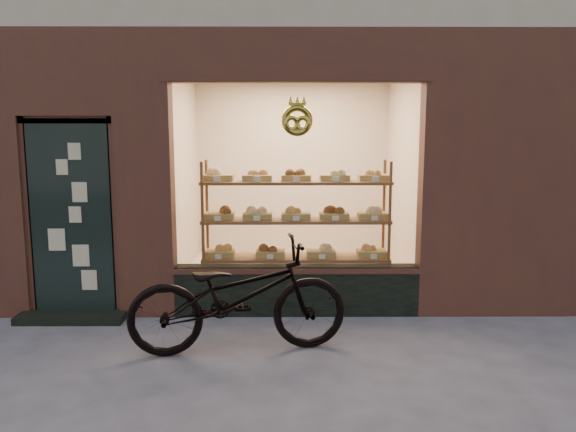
{
  "coord_description": "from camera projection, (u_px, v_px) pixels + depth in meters",
  "views": [
    {
      "loc": [
        0.31,
        -3.97,
        2.06
      ],
      "look_at": [
        0.35,
        2.0,
        1.14
      ],
      "focal_mm": 35.0,
      "sensor_mm": 36.0,
      "label": 1
    }
  ],
  "objects": [
    {
      "name": "display_shelf",
      "position": [
        296.0,
        230.0,
        6.62
      ],
      "size": [
        2.2,
        0.45,
        1.7
      ],
      "color": "brown",
      "rests_on": "ground"
    },
    {
      "name": "bicycle",
      "position": [
        238.0,
        296.0,
        5.18
      ],
      "size": [
        2.1,
        1.01,
        1.06
      ],
      "primitive_type": "imported",
      "rotation": [
        0.0,
        0.0,
        1.73
      ],
      "color": "black",
      "rests_on": "ground"
    },
    {
      "name": "ground",
      "position": [
        243.0,
        405.0,
        4.23
      ],
      "size": [
        90.0,
        90.0,
        0.0
      ],
      "primitive_type": "plane",
      "color": "#4E4D58"
    }
  ]
}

